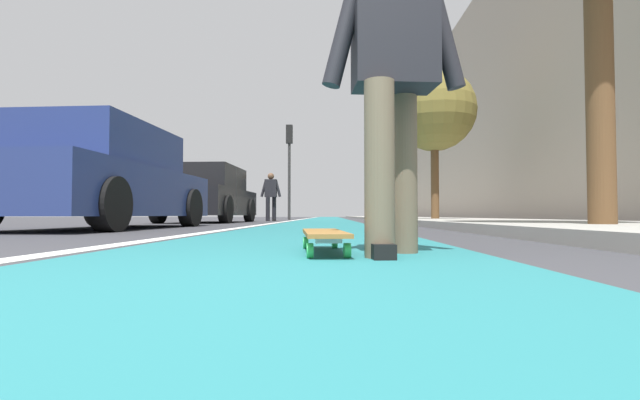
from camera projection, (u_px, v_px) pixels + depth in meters
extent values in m
plane|color=#38383D|center=(321.00, 223.00, 10.93)|extent=(80.00, 80.00, 0.00)
cube|color=#237075|center=(326.00, 219.00, 24.91)|extent=(56.00, 2.03, 0.00)
cube|color=silver|center=(301.00, 219.00, 20.94)|extent=(52.00, 0.16, 0.01)
cube|color=#9E9B93|center=(405.00, 219.00, 18.84)|extent=(52.00, 3.20, 0.11)
cube|color=gray|center=(446.00, 138.00, 22.91)|extent=(40.00, 1.20, 8.26)
cylinder|color=green|center=(306.00, 243.00, 2.63)|extent=(0.07, 0.04, 0.07)
cylinder|color=green|center=(335.00, 243.00, 2.64)|extent=(0.07, 0.04, 0.07)
cylinder|color=green|center=(310.00, 251.00, 2.03)|extent=(0.07, 0.04, 0.07)
cylinder|color=green|center=(347.00, 251.00, 2.04)|extent=(0.07, 0.04, 0.07)
cube|color=silver|center=(320.00, 235.00, 2.64)|extent=(0.07, 0.12, 0.02)
cube|color=silver|center=(329.00, 240.00, 2.04)|extent=(0.07, 0.12, 0.02)
cube|color=olive|center=(324.00, 233.00, 2.34)|extent=(0.85, 0.27, 0.02)
cylinder|color=brown|center=(379.00, 169.00, 2.07)|extent=(0.14, 0.14, 0.82)
cylinder|color=brown|center=(404.00, 174.00, 2.34)|extent=(0.14, 0.14, 0.82)
cube|color=black|center=(380.00, 250.00, 2.05)|extent=(0.27, 0.12, 0.07)
cube|color=black|center=(394.00, 29.00, 2.22)|extent=(0.27, 0.42, 0.60)
cylinder|color=black|center=(346.00, 27.00, 2.20)|extent=(0.11, 0.24, 0.60)
cylinder|color=black|center=(442.00, 30.00, 2.23)|extent=(0.11, 0.24, 0.60)
cube|color=navy|center=(104.00, 192.00, 6.56)|extent=(4.24, 1.93, 0.70)
cube|color=navy|center=(99.00, 146.00, 6.44)|extent=(2.36, 1.70, 0.60)
cube|color=#4C606B|center=(137.00, 157.00, 7.58)|extent=(0.11, 1.52, 0.51)
cylinder|color=black|center=(99.00, 208.00, 7.90)|extent=(0.66, 0.25, 0.65)
cylinder|color=black|center=(190.00, 208.00, 7.78)|extent=(0.66, 0.25, 0.65)
cylinder|color=black|center=(111.00, 204.00, 5.21)|extent=(0.66, 0.25, 0.65)
cube|color=black|center=(208.00, 202.00, 12.13)|extent=(4.22, 1.93, 0.70)
cube|color=black|center=(207.00, 178.00, 12.01)|extent=(2.35, 1.71, 0.60)
cube|color=#4C606B|center=(219.00, 181.00, 13.14)|extent=(0.10, 1.55, 0.51)
cylinder|color=black|center=(195.00, 211.00, 13.46)|extent=(0.68, 0.25, 0.67)
cylinder|color=black|center=(249.00, 211.00, 13.36)|extent=(0.68, 0.25, 0.67)
cylinder|color=black|center=(158.00, 210.00, 10.90)|extent=(0.68, 0.25, 0.67)
cylinder|color=black|center=(226.00, 209.00, 10.79)|extent=(0.68, 0.25, 0.67)
cylinder|color=#2D2D2D|center=(289.00, 181.00, 19.48)|extent=(0.12, 0.12, 3.33)
cube|color=black|center=(289.00, 134.00, 19.55)|extent=(0.24, 0.28, 0.80)
sphere|color=#360606|center=(290.00, 129.00, 19.69)|extent=(0.16, 0.16, 0.16)
sphere|color=#392907|center=(290.00, 135.00, 19.68)|extent=(0.16, 0.16, 0.16)
sphere|color=green|center=(290.00, 141.00, 19.67)|extent=(0.16, 0.16, 0.16)
cylinder|color=brown|center=(599.00, 78.00, 4.53)|extent=(0.26, 0.26, 3.17)
cylinder|color=brown|center=(435.00, 181.00, 11.68)|extent=(0.21, 0.21, 2.20)
sphere|color=olive|center=(434.00, 110.00, 11.74)|extent=(2.16, 2.16, 2.16)
cylinder|color=black|center=(274.00, 209.00, 15.08)|extent=(0.14, 0.14, 0.81)
cylinder|color=black|center=(268.00, 209.00, 14.83)|extent=(0.14, 0.14, 0.81)
cube|color=black|center=(274.00, 220.00, 15.07)|extent=(0.26, 0.10, 0.07)
cube|color=black|center=(271.00, 188.00, 14.99)|extent=(0.24, 0.39, 0.59)
cylinder|color=black|center=(278.00, 188.00, 14.98)|extent=(0.09, 0.23, 0.59)
cylinder|color=black|center=(264.00, 188.00, 14.99)|extent=(0.09, 0.23, 0.59)
sphere|color=brown|center=(271.00, 176.00, 15.00)|extent=(0.22, 0.22, 0.22)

